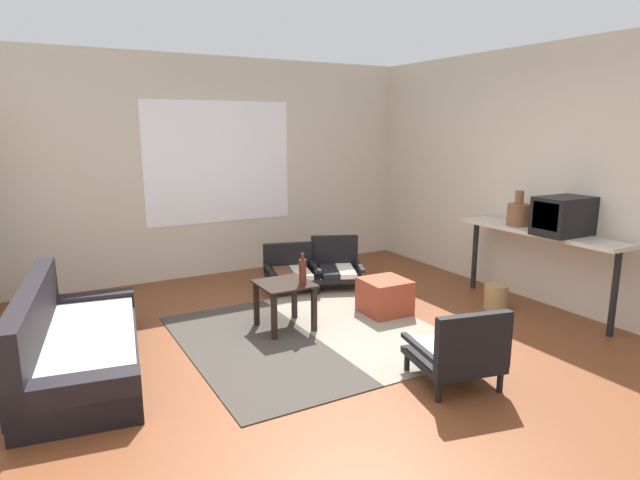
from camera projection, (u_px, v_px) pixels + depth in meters
name	position (u px, v px, depth m)	size (l,w,h in m)	color
ground_plane	(345.00, 358.00, 4.38)	(7.80, 7.80, 0.00)	brown
far_wall_with_window	(218.00, 168.00, 6.70)	(5.60, 0.13, 2.70)	beige
side_wall_right	(545.00, 176.00, 5.62)	(0.12, 6.60, 2.70)	beige
area_rug	(312.00, 335.00, 4.84)	(2.21, 2.24, 0.01)	#38332D
couch	(74.00, 346.00, 4.10)	(1.08, 2.07, 0.71)	black
coffee_table	(285.00, 294.00, 4.94)	(0.48, 0.49, 0.45)	black
armchair_by_window	(291.00, 269.00, 6.17)	(0.70, 0.69, 0.51)	black
armchair_striped_foreground	(459.00, 351.00, 3.84)	(0.69, 0.69, 0.61)	black
armchair_corner	(336.00, 266.00, 6.34)	(0.75, 0.76, 0.57)	black
ottoman_orange	(385.00, 297.00, 5.38)	(0.44, 0.44, 0.36)	#993D28
console_shelf	(538.00, 239.00, 5.40)	(0.37, 1.81, 0.84)	beige
crt_television	(564.00, 216.00, 5.11)	(0.56, 0.36, 0.37)	black
clay_vase	(518.00, 213.00, 5.59)	(0.22, 0.22, 0.37)	brown
glass_bottle	(303.00, 271.00, 4.85)	(0.07, 0.07, 0.29)	#5B2319
wicker_basket	(496.00, 297.00, 5.51)	(0.24, 0.24, 0.26)	#9E7A4C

